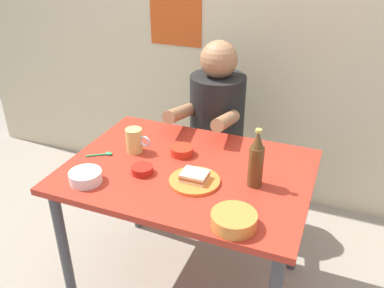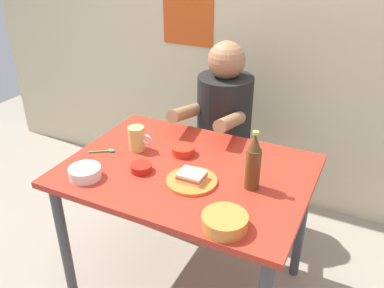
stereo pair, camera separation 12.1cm
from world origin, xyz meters
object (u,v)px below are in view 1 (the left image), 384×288
Objects in this scene: person_seated at (217,110)px; beer_mug at (135,140)px; plate_orange at (195,181)px; rice_bowl_white at (86,176)px; beer_bottle at (256,160)px; dining_table at (188,185)px; stool at (215,170)px; sandwich at (195,176)px.

beer_mug is at bearing -111.51° from person_seated.
plate_orange is 0.47m from rice_bowl_white.
person_seated is 0.75m from beer_bottle.
beer_mug is at bearing 173.70° from beer_bottle.
beer_mug is 0.62m from beer_bottle.
beer_bottle is at bearing -3.20° from dining_table.
stool is (-0.07, 0.63, -0.30)m from dining_table.
dining_table is at bearing -9.51° from beer_mug.
beer_mug is 0.90× the size of rice_bowl_white.
stool is 0.42m from person_seated.
beer_bottle reaches higher than stool.
person_seated is 5.14× the size of rice_bowl_white.
stool is 3.21× the size of rice_bowl_white.
sandwich reaches higher than plate_orange.
rice_bowl_white is (-0.29, -0.88, 0.00)m from person_seated.
sandwich is 0.27m from beer_bottle.
stool is 2.05× the size of plate_orange.
person_seated is 0.73m from plate_orange.
plate_orange is at bearing -162.05° from beer_bottle.
rice_bowl_white is at bearing -108.16° from person_seated.
person_seated is 6.54× the size of sandwich.
dining_table is at bearing 176.80° from beer_bottle.
person_seated reaches higher than dining_table.
beer_mug reaches higher than rice_bowl_white.
plate_orange reaches higher than dining_table.
rice_bowl_white is at bearing -107.94° from stool.
dining_table is 0.17m from sandwich.
person_seated reaches higher than beer_mug.
plate_orange is at bearing -53.70° from dining_table.
beer_bottle reaches higher than beer_mug.
beer_mug is 0.32m from rice_bowl_white.
plate_orange is at bearing 21.39° from rice_bowl_white.
person_seated is at bearing 121.22° from beer_bottle.
person_seated reaches higher than beer_bottle.
stool is 1.72× the size of beer_bottle.
beer_bottle is (0.39, -0.64, 0.09)m from person_seated.
dining_table is 0.70m from stool.
beer_mug is at bearing -111.13° from stool.
sandwich is 0.42× the size of beer_bottle.
beer_bottle is (0.39, -0.65, 0.51)m from stool.
rice_bowl_white is (-0.36, -0.27, 0.12)m from dining_table.
rice_bowl_white reaches higher than dining_table.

